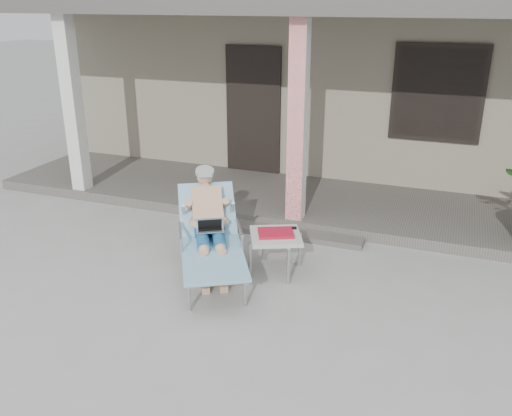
% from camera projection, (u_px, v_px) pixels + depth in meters
% --- Properties ---
extents(ground, '(60.00, 60.00, 0.00)m').
position_uv_depth(ground, '(235.00, 304.00, 5.60)').
color(ground, '#9E9E99').
rests_on(ground, ground).
extents(house, '(10.40, 5.40, 3.30)m').
position_uv_depth(house, '(360.00, 68.00, 10.67)').
color(house, gray).
rests_on(house, ground).
extents(porch_deck, '(10.00, 2.00, 0.15)m').
position_uv_depth(porch_deck, '(311.00, 202.00, 8.20)').
color(porch_deck, '#605B56').
rests_on(porch_deck, ground).
extents(porch_overhang, '(10.00, 2.30, 2.85)m').
position_uv_depth(porch_overhang, '(318.00, 12.00, 7.17)').
color(porch_overhang, silver).
rests_on(porch_overhang, porch_deck).
extents(porch_step, '(2.00, 0.30, 0.07)m').
position_uv_depth(porch_step, '(288.00, 233.00, 7.21)').
color(porch_step, '#605B56').
rests_on(porch_step, ground).
extents(lounger, '(1.41, 1.80, 1.15)m').
position_uv_depth(lounger, '(209.00, 214.00, 6.05)').
color(lounger, '#B7B7BC').
rests_on(lounger, ground).
extents(side_table, '(0.74, 0.74, 0.50)m').
position_uv_depth(side_table, '(276.00, 238.00, 6.12)').
color(side_table, beige).
rests_on(side_table, ground).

